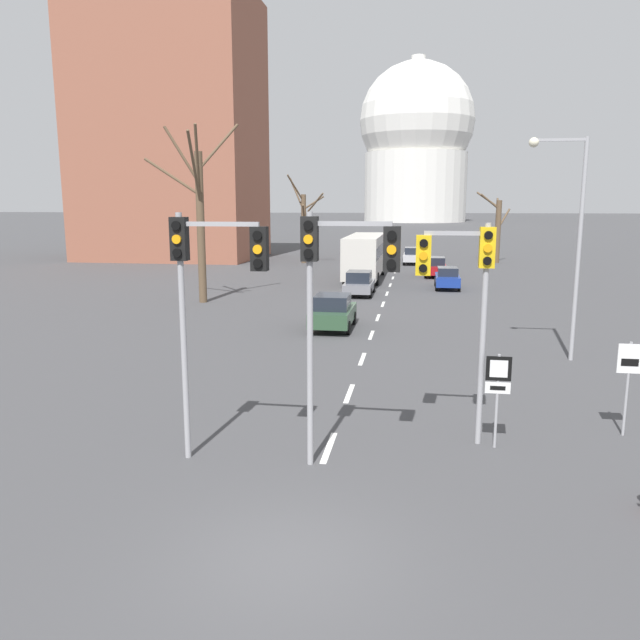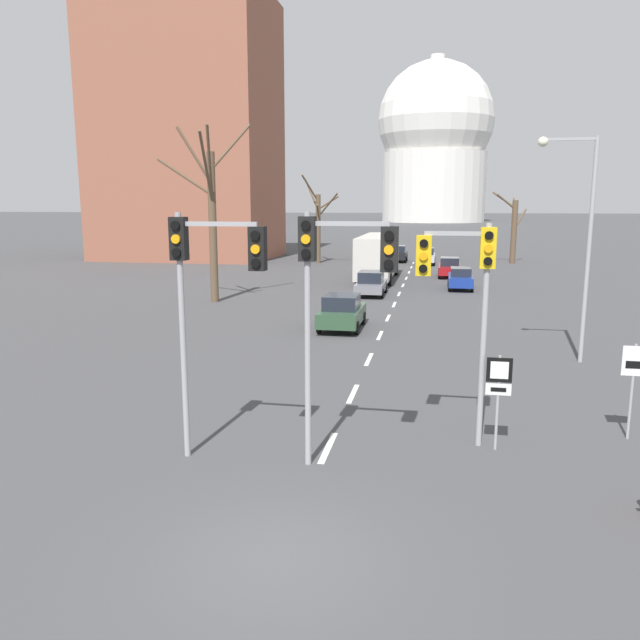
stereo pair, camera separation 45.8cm
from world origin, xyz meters
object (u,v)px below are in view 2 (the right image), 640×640
Objects in this scene: speed_limit_sign at (633,375)px; sedan_distant_centre at (342,312)px; traffic_signal_centre_tall at (334,277)px; route_sign_post at (498,386)px; sedan_near_left at (449,267)px; sedan_far_right at (427,256)px; traffic_signal_near_right at (465,279)px; sedan_mid_centre at (397,254)px; sedan_near_right at (371,283)px; city_bus at (378,254)px; traffic_signal_near_left at (206,275)px; street_lamp_right at (580,227)px; sedan_far_left at (460,278)px.

sedan_distant_centre is (-9.35, 12.67, -0.85)m from speed_limit_sign.
traffic_signal_centre_tall reaches higher than route_sign_post.
sedan_far_right is at bearing 101.16° from sedan_near_left.
sedan_distant_centre is (-5.32, -22.73, 0.02)m from sedan_near_left.
sedan_near_left is (0.24, 36.55, -3.33)m from traffic_signal_near_right.
sedan_near_left is 1.06× the size of sedan_mid_centre.
city_bus reaches higher than sedan_near_right.
sedan_far_right is at bearing 93.28° from route_sign_post.
speed_limit_sign is 0.60× the size of sedan_near_left.
sedan_near_left is 1.00× the size of sedan_distant_centre.
traffic_signal_centre_tall reaches higher than city_bus.
traffic_signal_near_left reaches higher than speed_limit_sign.
traffic_signal_near_right is 0.95× the size of traffic_signal_centre_tall.
traffic_signal_centre_tall is at bearing -155.64° from route_sign_post.
sedan_near_right is (-9.18, 24.05, -0.89)m from speed_limit_sign.
traffic_signal_centre_tall is (-2.83, -1.91, 0.22)m from traffic_signal_near_right.
speed_limit_sign is at bearing -90.96° from street_lamp_right.
sedan_distant_centre is (-9.48, 4.58, -4.25)m from street_lamp_right.
sedan_near_right is 1.09× the size of sedan_mid_centre.
sedan_far_right is (-2.73, 17.78, 0.07)m from sedan_far_left.
traffic_signal_near_right is 6.07m from traffic_signal_near_left.
traffic_signal_near_right is 36.70m from sedan_near_left.
traffic_signal_near_left reaches higher than sedan_near_right.
street_lamp_right is at bearing -80.65° from sedan_far_right.
traffic_signal_near_left is 35.51m from city_bus.
traffic_signal_near_right is at bearing 18.97° from traffic_signal_near_left.
sedan_far_right is (3.01, -2.41, -0.01)m from sedan_mid_centre.
traffic_signal_near_right is 1.33× the size of sedan_near_left.
sedan_near_left is (3.08, 38.45, -3.55)m from traffic_signal_centre_tall.
sedan_distant_centre is at bearing -90.41° from sedan_mid_centre.
route_sign_post is (0.89, -0.22, -2.54)m from traffic_signal_near_right.
sedan_far_left is 0.37× the size of city_bus.
speed_limit_sign reaches higher than sedan_mid_centre.
street_lamp_right is 38.50m from sedan_far_right.
street_lamp_right reaches higher than sedan_far_right.
traffic_signal_near_right is at bearing -164.94° from speed_limit_sign.
sedan_far_left is (0.91, 29.22, -3.36)m from traffic_signal_near_right.
sedan_distant_centre reaches higher than sedan_near_right.
speed_limit_sign is at bearing -83.18° from sedan_far_left.
traffic_signal_near_right is 47.15m from sedan_far_right.
city_bus is (-5.53, -3.09, 1.24)m from sedan_near_left.
sedan_far_right is 0.95× the size of sedan_distant_centre.
street_lamp_right is at bearing 47.88° from traffic_signal_near_left.
sedan_distant_centre is at bearing 126.41° from speed_limit_sign.
sedan_near_right is 8.37m from city_bus.
sedan_near_right is (-5.16, -11.35, -0.02)m from sedan_near_left.
route_sign_post is 0.55× the size of sedan_near_right.
sedan_near_left is 10.65m from sedan_far_right.
sedan_far_left is (5.82, 4.02, -0.01)m from sedan_near_right.
street_lamp_right reaches higher than city_bus.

